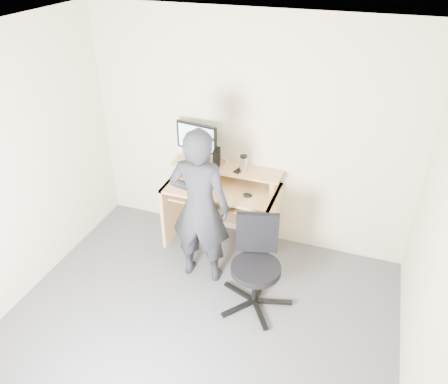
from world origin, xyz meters
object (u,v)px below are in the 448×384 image
Objects in this scene: desk at (224,199)px; office_chair at (256,260)px; monitor at (197,139)px; person at (200,208)px.

office_chair is at bearing -53.17° from desk.
monitor reaches higher than office_chair.
desk is 0.72m from monitor.
monitor reaches higher than desk.
desk is at bearing -4.56° from monitor.
desk is at bearing -94.42° from person.
office_chair is (0.60, -0.80, -0.06)m from desk.
office_chair is at bearing -34.79° from monitor.
person reaches higher than monitor.
office_chair is 0.73m from person.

